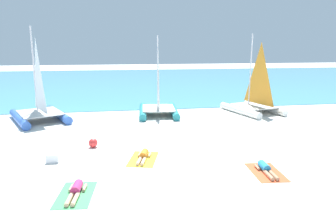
{
  "coord_description": "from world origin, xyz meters",
  "views": [
    {
      "loc": [
        -2.64,
        -10.99,
        4.71
      ],
      "look_at": [
        0.0,
        5.29,
        1.2
      ],
      "focal_mm": 33.36,
      "sensor_mm": 36.0,
      "label": 1
    }
  ],
  "objects": [
    {
      "name": "cooler_box",
      "position": [
        -5.39,
        1.79,
        0.18
      ],
      "size": [
        0.5,
        0.36,
        0.36
      ],
      "primitive_type": "cube",
      "color": "white",
      "rests_on": "ground"
    },
    {
      "name": "sunbather_middle",
      "position": [
        -1.66,
        1.6,
        0.13
      ],
      "size": [
        0.78,
        1.55,
        0.3
      ],
      "rotation": [
        0.0,
        0.0,
        -0.26
      ],
      "color": "orange",
      "rests_on": "towel_middle"
    },
    {
      "name": "sailboat_blue",
      "position": [
        -7.61,
        9.49,
        0.88
      ],
      "size": [
        4.54,
        5.34,
        5.93
      ],
      "rotation": [
        0.0,
        0.0,
        0.43
      ],
      "color": "blue",
      "rests_on": "ground"
    },
    {
      "name": "sailboat_teal",
      "position": [
        0.09,
        10.0,
        0.8
      ],
      "size": [
        2.97,
        4.34,
        5.39
      ],
      "rotation": [
        0.0,
        0.0,
        -0.08
      ],
      "color": "teal",
      "rests_on": "ground"
    },
    {
      "name": "sailboat_white",
      "position": [
        6.92,
        9.67,
        0.82
      ],
      "size": [
        3.71,
        4.79,
        5.53
      ],
      "rotation": [
        0.0,
        0.0,
        0.26
      ],
      "color": "white",
      "rests_on": "ground"
    },
    {
      "name": "towel_left",
      "position": [
        -4.1,
        -1.35,
        0.01
      ],
      "size": [
        1.28,
        2.0,
        0.01
      ],
      "primitive_type": "cube",
      "rotation": [
        0.0,
        0.0,
        -0.1
      ],
      "color": "#4CB266",
      "rests_on": "ground"
    },
    {
      "name": "sunbather_left",
      "position": [
        -4.09,
        -1.28,
        0.13
      ],
      "size": [
        0.58,
        1.57,
        0.3
      ],
      "rotation": [
        0.0,
        0.0,
        -0.1
      ],
      "color": "#D83372",
      "rests_on": "towel_left"
    },
    {
      "name": "towel_middle",
      "position": [
        -1.68,
        1.54,
        0.01
      ],
      "size": [
        1.55,
        2.12,
        0.01
      ],
      "primitive_type": "cube",
      "rotation": [
        0.0,
        0.0,
        -0.26
      ],
      "color": "yellow",
      "rests_on": "ground"
    },
    {
      "name": "towel_right",
      "position": [
        2.82,
        -0.62,
        0.01
      ],
      "size": [
        1.24,
        1.98,
        0.01
      ],
      "primitive_type": "cube",
      "rotation": [
        0.0,
        0.0,
        -0.08
      ],
      "color": "#EA5933",
      "rests_on": "ground"
    },
    {
      "name": "sunbather_right",
      "position": [
        2.83,
        -0.55,
        0.13
      ],
      "size": [
        0.57,
        1.57,
        0.3
      ],
      "rotation": [
        0.0,
        0.0,
        -0.08
      ],
      "color": "#268CCC",
      "rests_on": "towel_right"
    },
    {
      "name": "ocean_water",
      "position": [
        0.0,
        31.75,
        0.03
      ],
      "size": [
        120.0,
        40.0,
        0.05
      ],
      "primitive_type": "cube",
      "color": "#4C9EB7",
      "rests_on": "ground"
    },
    {
      "name": "ground_plane",
      "position": [
        0.0,
        10.0,
        0.0
      ],
      "size": [
        120.0,
        120.0,
        0.0
      ],
      "primitive_type": "plane",
      "color": "white"
    },
    {
      "name": "beach_ball",
      "position": [
        -3.88,
        3.48,
        0.21
      ],
      "size": [
        0.43,
        0.43,
        0.43
      ],
      "primitive_type": "sphere",
      "color": "red",
      "rests_on": "ground"
    }
  ]
}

